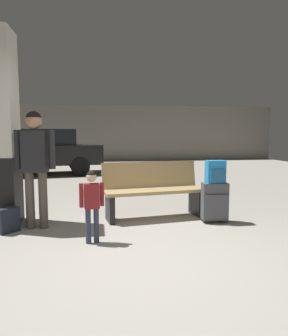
{
  "coord_description": "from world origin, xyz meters",
  "views": [
    {
      "loc": [
        -0.45,
        -3.1,
        1.32
      ],
      "look_at": [
        0.24,
        1.3,
        0.85
      ],
      "focal_mm": 33.36,
      "sensor_mm": 36.0,
      "label": 1
    }
  ],
  "objects_px": {
    "adult": "(35,157)",
    "child": "(92,199)",
    "backpack_bright": "(216,172)",
    "backpack_dark_floor": "(7,220)",
    "bench": "(153,190)",
    "suitcase": "(215,202)",
    "parked_car_far": "(39,150)"
  },
  "relations": [
    {
      "from": "suitcase",
      "to": "child",
      "type": "bearing_deg",
      "value": -160.81
    },
    {
      "from": "bench",
      "to": "adult",
      "type": "xyz_separation_m",
      "value": [
        -1.74,
        -0.34,
        0.58
      ]
    },
    {
      "from": "bench",
      "to": "suitcase",
      "type": "distance_m",
      "value": 0.98
    },
    {
      "from": "bench",
      "to": "child",
      "type": "height_order",
      "value": "child"
    },
    {
      "from": "backpack_bright",
      "to": "backpack_dark_floor",
      "type": "bearing_deg",
      "value": -179.52
    },
    {
      "from": "suitcase",
      "to": "backpack_bright",
      "type": "distance_m",
      "value": 0.45
    },
    {
      "from": "child",
      "to": "backpack_dark_floor",
      "type": "bearing_deg",
      "value": 151.94
    },
    {
      "from": "bench",
      "to": "suitcase",
      "type": "bearing_deg",
      "value": -27.94
    },
    {
      "from": "backpack_bright",
      "to": "child",
      "type": "height_order",
      "value": "backpack_bright"
    },
    {
      "from": "bench",
      "to": "child",
      "type": "relative_size",
      "value": 1.85
    },
    {
      "from": "backpack_dark_floor",
      "to": "child",
      "type": "bearing_deg",
      "value": -28.06
    },
    {
      "from": "bench",
      "to": "backpack_dark_floor",
      "type": "xyz_separation_m",
      "value": [
        -2.11,
        -0.48,
        -0.28
      ]
    },
    {
      "from": "suitcase",
      "to": "child",
      "type": "distance_m",
      "value": 1.95
    },
    {
      "from": "child",
      "to": "parked_car_far",
      "type": "height_order",
      "value": "parked_car_far"
    },
    {
      "from": "bench",
      "to": "adult",
      "type": "bearing_deg",
      "value": -168.84
    },
    {
      "from": "adult",
      "to": "child",
      "type": "bearing_deg",
      "value": -43.85
    },
    {
      "from": "backpack_bright",
      "to": "child",
      "type": "xyz_separation_m",
      "value": [
        -1.83,
        -0.64,
        -0.22
      ]
    },
    {
      "from": "backpack_dark_floor",
      "to": "bench",
      "type": "bearing_deg",
      "value": 12.88
    },
    {
      "from": "adult",
      "to": "backpack_dark_floor",
      "type": "xyz_separation_m",
      "value": [
        -0.37,
        -0.14,
        -0.85
      ]
    },
    {
      "from": "suitcase",
      "to": "bench",
      "type": "bearing_deg",
      "value": 152.06
    },
    {
      "from": "parked_car_far",
      "to": "bench",
      "type": "bearing_deg",
      "value": -65.16
    },
    {
      "from": "backpack_bright",
      "to": "adult",
      "type": "distance_m",
      "value": 2.62
    },
    {
      "from": "child",
      "to": "parked_car_far",
      "type": "distance_m",
      "value": 7.26
    },
    {
      "from": "backpack_bright",
      "to": "backpack_dark_floor",
      "type": "xyz_separation_m",
      "value": [
        -2.97,
        -0.03,
        -0.6
      ]
    },
    {
      "from": "backpack_bright",
      "to": "backpack_dark_floor",
      "type": "distance_m",
      "value": 3.03
    },
    {
      "from": "adult",
      "to": "suitcase",
      "type": "bearing_deg",
      "value": -2.48
    },
    {
      "from": "child",
      "to": "adult",
      "type": "distance_m",
      "value": 1.18
    },
    {
      "from": "child",
      "to": "suitcase",
      "type": "bearing_deg",
      "value": 19.19
    },
    {
      "from": "child",
      "to": "parked_car_far",
      "type": "relative_size",
      "value": 0.21
    },
    {
      "from": "backpack_bright",
      "to": "parked_car_far",
      "type": "relative_size",
      "value": 0.08
    },
    {
      "from": "backpack_dark_floor",
      "to": "backpack_bright",
      "type": "bearing_deg",
      "value": 0.48
    },
    {
      "from": "backpack_bright",
      "to": "child",
      "type": "bearing_deg",
      "value": -160.83
    }
  ]
}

